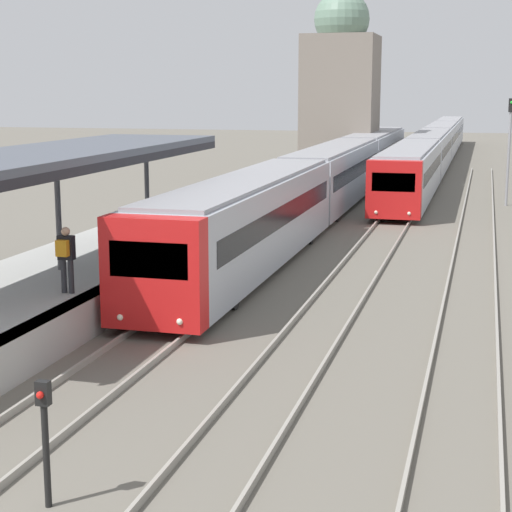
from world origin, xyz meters
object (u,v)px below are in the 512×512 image
(signal_mast_far, at_px, (509,139))
(signal_post_near, at_px, (45,430))
(person_on_platform, at_px, (66,254))
(train_near, at_px, (333,174))
(train_far, at_px, (436,145))

(signal_mast_far, bearing_deg, signal_post_near, -101.03)
(person_on_platform, height_order, signal_mast_far, signal_mast_far)
(person_on_platform, bearing_deg, train_near, 84.74)
(person_on_platform, height_order, train_far, train_far)
(train_far, bearing_deg, train_near, -97.74)
(train_far, xyz_separation_m, signal_post_near, (-2.00, -60.54, -0.48))
(person_on_platform, distance_m, signal_post_near, 9.36)
(train_near, distance_m, train_far, 27.34)
(signal_mast_far, bearing_deg, train_far, 101.80)
(person_on_platform, relative_size, train_far, 0.03)
(signal_post_near, height_order, signal_mast_far, signal_mast_far)
(train_far, relative_size, signal_post_near, 33.90)
(person_on_platform, distance_m, train_near, 25.13)
(train_far, bearing_deg, person_on_platform, -96.55)
(train_near, xyz_separation_m, signal_mast_far, (8.76, 2.82, 1.73))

